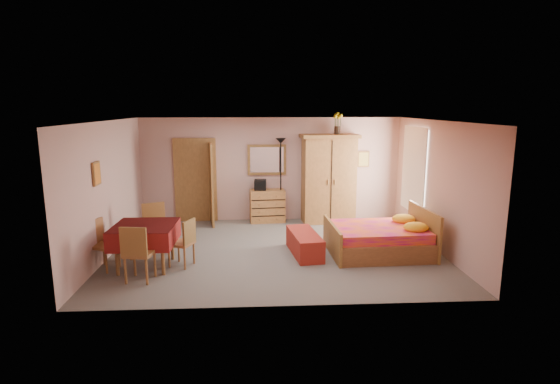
{
  "coord_description": "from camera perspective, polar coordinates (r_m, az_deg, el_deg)",
  "views": [
    {
      "loc": [
        -0.4,
        -8.43,
        2.88
      ],
      "look_at": [
        0.1,
        0.3,
        1.15
      ],
      "focal_mm": 28.0,
      "sensor_mm": 36.0,
      "label": 1
    }
  ],
  "objects": [
    {
      "name": "chair_west",
      "position": [
        8.42,
        -21.98,
        -6.43
      ],
      "size": [
        0.54,
        0.54,
        0.9
      ],
      "primitive_type": "cube",
      "rotation": [
        0.0,
        0.0,
        -1.97
      ],
      "color": "#966033",
      "rests_on": "floor"
    },
    {
      "name": "window",
      "position": [
        10.39,
        17.12,
        2.78
      ],
      "size": [
        0.08,
        1.4,
        1.95
      ],
      "primitive_type": "cube",
      "color": "white",
      "rests_on": "wall_right"
    },
    {
      "name": "doorway",
      "position": [
        11.16,
        -10.96,
        1.42
      ],
      "size": [
        1.06,
        0.12,
        2.15
      ],
      "primitive_type": "cube",
      "color": "#9E6B35",
      "rests_on": "floor"
    },
    {
      "name": "ceiling",
      "position": [
        8.45,
        -0.57,
        9.29
      ],
      "size": [
        6.5,
        6.5,
        0.0
      ],
      "primitive_type": "plane",
      "rotation": [
        3.14,
        0.0,
        0.0
      ],
      "color": "brown",
      "rests_on": "wall_back"
    },
    {
      "name": "stereo",
      "position": [
        10.86,
        -2.6,
        0.94
      ],
      "size": [
        0.3,
        0.23,
        0.27
      ],
      "primitive_type": "cube",
      "rotation": [
        0.0,
        0.0,
        -0.08
      ],
      "color": "black",
      "rests_on": "chest_of_drawers"
    },
    {
      "name": "chair_east",
      "position": [
        8.18,
        -12.8,
        -6.47
      ],
      "size": [
        0.52,
        0.52,
        0.88
      ],
      "primitive_type": "cube",
      "rotation": [
        0.0,
        0.0,
        1.18
      ],
      "color": "#A26537",
      "rests_on": "floor"
    },
    {
      "name": "wall_right",
      "position": [
        9.32,
        19.83,
        0.76
      ],
      "size": [
        0.1,
        5.0,
        2.6
      ],
      "primitive_type": "cube",
      "color": "tan",
      "rests_on": "floor"
    },
    {
      "name": "wardrobe",
      "position": [
        10.92,
        6.35,
        1.74
      ],
      "size": [
        1.45,
        0.81,
        2.2
      ],
      "primitive_type": "cube",
      "rotation": [
        0.0,
        0.0,
        0.06
      ],
      "color": "#A06B36",
      "rests_on": "floor"
    },
    {
      "name": "dining_table",
      "position": [
        8.29,
        -17.14,
        -6.77
      ],
      "size": [
        1.1,
        1.1,
        0.79
      ],
      "primitive_type": "cube",
      "rotation": [
        0.0,
        0.0,
        -0.02
      ],
      "color": "maroon",
      "rests_on": "floor"
    },
    {
      "name": "floor",
      "position": [
        8.92,
        -0.54,
        -7.65
      ],
      "size": [
        6.5,
        6.5,
        0.0
      ],
      "primitive_type": "plane",
      "color": "slate",
      "rests_on": "ground"
    },
    {
      "name": "bed",
      "position": [
        8.86,
        12.72,
        -5.03
      ],
      "size": [
        2.0,
        1.6,
        0.9
      ],
      "primitive_type": "cube",
      "rotation": [
        0.0,
        0.0,
        0.04
      ],
      "color": "#B9126E",
      "rests_on": "floor"
    },
    {
      "name": "chest_of_drawers",
      "position": [
        10.98,
        -1.66,
        -1.82
      ],
      "size": [
        0.9,
        0.5,
        0.82
      ],
      "primitive_type": "cube",
      "rotation": [
        0.0,
        0.0,
        0.08
      ],
      "color": "#AD733A",
      "rests_on": "floor"
    },
    {
      "name": "wall_front",
      "position": [
        6.15,
        0.56,
        -3.7
      ],
      "size": [
        6.5,
        0.1,
        2.6
      ],
      "primitive_type": "cube",
      "color": "tan",
      "rests_on": "floor"
    },
    {
      "name": "chair_north",
      "position": [
        8.97,
        -15.85,
        -4.68
      ],
      "size": [
        0.59,
        0.59,
        0.98
      ],
      "primitive_type": "cube",
      "rotation": [
        0.0,
        0.0,
        3.56
      ],
      "color": "olive",
      "rests_on": "floor"
    },
    {
      "name": "bench",
      "position": [
        8.67,
        3.22,
        -6.72
      ],
      "size": [
        0.64,
        1.35,
        0.43
      ],
      "primitive_type": "cube",
      "rotation": [
        0.0,
        0.0,
        0.13
      ],
      "color": "maroon",
      "rests_on": "floor"
    },
    {
      "name": "wall_mirror",
      "position": [
        10.99,
        -1.72,
        4.24
      ],
      "size": [
        0.97,
        0.06,
        0.77
      ],
      "primitive_type": "cube",
      "rotation": [
        0.0,
        0.0,
        0.01
      ],
      "color": "white",
      "rests_on": "wall_back"
    },
    {
      "name": "wall_back",
      "position": [
        11.05,
        -1.17,
        2.97
      ],
      "size": [
        6.5,
        0.1,
        2.6
      ],
      "primitive_type": "cube",
      "color": "tan",
      "rests_on": "floor"
    },
    {
      "name": "picture_back",
      "position": [
        11.32,
        10.84,
        4.24
      ],
      "size": [
        0.3,
        0.04,
        0.4
      ],
      "primitive_type": "cube",
      "color": "#D8BF59",
      "rests_on": "wall_back"
    },
    {
      "name": "wall_left",
      "position": [
        9.04,
        -21.6,
        0.33
      ],
      "size": [
        0.1,
        5.0,
        2.6
      ],
      "primitive_type": "cube",
      "color": "tan",
      "rests_on": "floor"
    },
    {
      "name": "floor_lamp",
      "position": [
        10.88,
        0.1,
        1.52
      ],
      "size": [
        0.29,
        0.29,
        2.11
      ],
      "primitive_type": "cube",
      "rotation": [
        0.0,
        0.0,
        -0.06
      ],
      "color": "black",
      "rests_on": "floor"
    },
    {
      "name": "sunflower_vase",
      "position": [
        10.89,
        7.52,
        8.91
      ],
      "size": [
        0.22,
        0.22,
        0.53
      ],
      "primitive_type": "cube",
      "rotation": [
        0.0,
        0.0,
        -0.02
      ],
      "color": "yellow",
      "rests_on": "wardrobe"
    },
    {
      "name": "picture_left",
      "position": [
        8.41,
        -22.86,
        2.24
      ],
      "size": [
        0.04,
        0.32,
        0.42
      ],
      "primitive_type": "cube",
      "color": "orange",
      "rests_on": "wall_left"
    },
    {
      "name": "chair_south",
      "position": [
        7.67,
        -17.88,
        -7.53
      ],
      "size": [
        0.51,
        0.51,
        0.98
      ],
      "primitive_type": "cube",
      "rotation": [
        0.0,
        0.0,
        -0.16
      ],
      "color": "#946032",
      "rests_on": "floor"
    }
  ]
}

